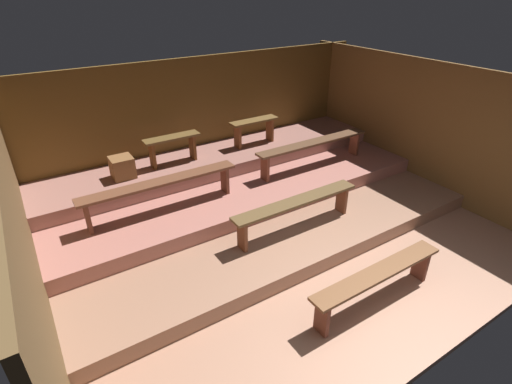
% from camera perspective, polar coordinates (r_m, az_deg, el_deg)
% --- Properties ---
extents(ground, '(7.04, 5.57, 0.08)m').
position_cam_1_polar(ground, '(6.05, 2.65, -6.20)').
color(ground, '#A7765D').
extents(wall_back, '(7.04, 0.06, 2.26)m').
position_cam_1_polar(wall_back, '(7.42, -8.10, 10.46)').
color(wall_back, brown).
rests_on(wall_back, ground).
extents(wall_left, '(0.06, 5.57, 2.26)m').
position_cam_1_polar(wall_left, '(4.63, -30.94, -5.50)').
color(wall_left, brown).
rests_on(wall_left, ground).
extents(wall_right, '(0.06, 5.57, 2.26)m').
position_cam_1_polar(wall_right, '(7.63, 22.85, 8.99)').
color(wall_right, brown).
rests_on(wall_right, ground).
extents(platform_lower, '(6.24, 3.50, 0.22)m').
position_cam_1_polar(platform_lower, '(6.41, -0.58, -2.37)').
color(platform_lower, '#9C6F57').
rests_on(platform_lower, ground).
extents(platform_middle, '(6.24, 2.33, 0.22)m').
position_cam_1_polar(platform_middle, '(6.74, -3.25, 1.42)').
color(platform_middle, '#AD6B5E').
rests_on(platform_middle, platform_lower).
extents(platform_upper, '(6.24, 1.17, 0.22)m').
position_cam_1_polar(platform_upper, '(7.11, -5.63, 4.80)').
color(platform_upper, '#9E695D').
rests_on(platform_upper, platform_middle).
extents(bench_floor_center, '(1.90, 0.25, 0.48)m').
position_cam_1_polar(bench_floor_center, '(4.82, 17.38, -11.91)').
color(bench_floor_center, brown).
rests_on(bench_floor_center, ground).
extents(bench_lower_center, '(2.03, 0.25, 0.48)m').
position_cam_1_polar(bench_lower_center, '(5.53, 5.93, -2.05)').
color(bench_lower_center, brown).
rests_on(bench_lower_center, platform_lower).
extents(bench_middle_left, '(2.30, 0.25, 0.48)m').
position_cam_1_polar(bench_middle_left, '(5.69, -13.78, 0.83)').
color(bench_middle_left, brown).
rests_on(bench_middle_left, platform_middle).
extents(bench_middle_right, '(2.30, 0.25, 0.48)m').
position_cam_1_polar(bench_middle_right, '(6.99, 8.41, 6.69)').
color(bench_middle_right, brown).
rests_on(bench_middle_right, platform_middle).
extents(bench_upper_left, '(0.94, 0.25, 0.48)m').
position_cam_1_polar(bench_upper_left, '(6.67, -12.16, 6.86)').
color(bench_upper_left, brown).
rests_on(bench_upper_left, platform_upper).
extents(bench_upper_right, '(0.94, 0.25, 0.48)m').
position_cam_1_polar(bench_upper_right, '(7.35, -0.28, 9.54)').
color(bench_upper_right, brown).
rests_on(bench_upper_right, platform_upper).
extents(wooden_crate_upper, '(0.34, 0.34, 0.34)m').
position_cam_1_polar(wooden_crate_upper, '(6.45, -19.00, 3.44)').
color(wooden_crate_upper, brown).
rests_on(wooden_crate_upper, platform_upper).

